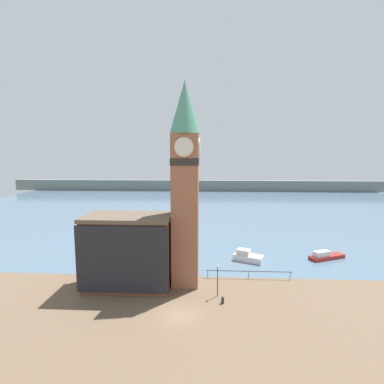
{
  "coord_description": "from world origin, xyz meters",
  "views": [
    {
      "loc": [
        2.9,
        -30.3,
        17.37
      ],
      "look_at": [
        0.97,
        6.06,
        12.73
      ],
      "focal_mm": 28.0,
      "sensor_mm": 36.0,
      "label": 1
    }
  ],
  "objects_px": {
    "boat_far": "(325,256)",
    "mooring_bollard_near": "(223,300)",
    "boat_near": "(247,257)",
    "lamp_post": "(218,275)",
    "pier_building": "(128,251)",
    "clock_tower": "(185,179)"
  },
  "relations": [
    {
      "from": "boat_near",
      "to": "lamp_post",
      "type": "relative_size",
      "value": 1.29
    },
    {
      "from": "mooring_bollard_near",
      "to": "clock_tower",
      "type": "bearing_deg",
      "value": 132.55
    },
    {
      "from": "lamp_post",
      "to": "pier_building",
      "type": "bearing_deg",
      "value": 168.66
    },
    {
      "from": "clock_tower",
      "to": "boat_far",
      "type": "distance_m",
      "value": 28.44
    },
    {
      "from": "pier_building",
      "to": "boat_far",
      "type": "xyz_separation_m",
      "value": [
        29.95,
        11.82,
        -4.27
      ]
    },
    {
      "from": "pier_building",
      "to": "boat_near",
      "type": "xyz_separation_m",
      "value": [
        16.88,
        10.25,
        -4.1
      ]
    },
    {
      "from": "lamp_post",
      "to": "mooring_bollard_near",
      "type": "bearing_deg",
      "value": -72.38
    },
    {
      "from": "clock_tower",
      "to": "boat_far",
      "type": "relative_size",
      "value": 4.11
    },
    {
      "from": "boat_near",
      "to": "clock_tower",
      "type": "bearing_deg",
      "value": -110.79
    },
    {
      "from": "mooring_bollard_near",
      "to": "lamp_post",
      "type": "distance_m",
      "value": 2.97
    },
    {
      "from": "boat_far",
      "to": "boat_near",
      "type": "bearing_deg",
      "value": 162.98
    },
    {
      "from": "boat_far",
      "to": "mooring_bollard_near",
      "type": "height_order",
      "value": "boat_far"
    },
    {
      "from": "boat_near",
      "to": "lamp_post",
      "type": "bearing_deg",
      "value": -87.63
    },
    {
      "from": "pier_building",
      "to": "mooring_bollard_near",
      "type": "xyz_separation_m",
      "value": [
        12.14,
        -4.08,
        -4.33
      ]
    },
    {
      "from": "boat_far",
      "to": "mooring_bollard_near",
      "type": "bearing_deg",
      "value": -162.11
    },
    {
      "from": "boat_near",
      "to": "mooring_bollard_near",
      "type": "relative_size",
      "value": 6.12
    },
    {
      "from": "pier_building",
      "to": "mooring_bollard_near",
      "type": "height_order",
      "value": "pier_building"
    },
    {
      "from": "pier_building",
      "to": "boat_near",
      "type": "relative_size",
      "value": 2.2
    },
    {
      "from": "boat_far",
      "to": "pier_building",
      "type": "bearing_deg",
      "value": 177.66
    },
    {
      "from": "boat_far",
      "to": "mooring_bollard_near",
      "type": "xyz_separation_m",
      "value": [
        -17.81,
        -15.9,
        -0.06
      ]
    },
    {
      "from": "boat_near",
      "to": "mooring_bollard_near",
      "type": "distance_m",
      "value": 15.1
    },
    {
      "from": "boat_far",
      "to": "mooring_bollard_near",
      "type": "distance_m",
      "value": 23.88
    }
  ]
}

